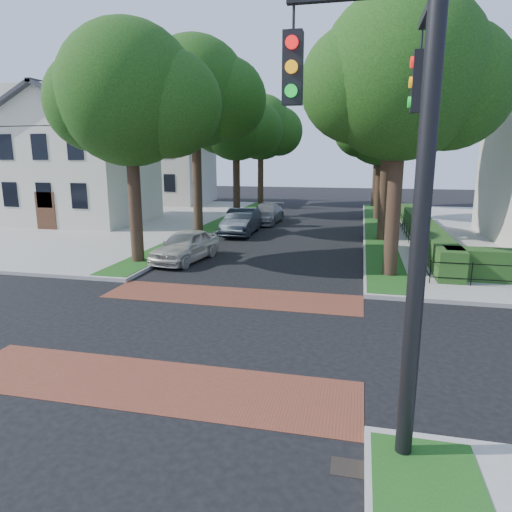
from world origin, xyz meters
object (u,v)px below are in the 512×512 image
(parked_car_rear, at_px, (266,214))
(traffic_signal, at_px, (408,164))
(parked_car_middle, at_px, (241,222))
(parked_car_front, at_px, (185,246))

(parked_car_rear, bearing_deg, traffic_signal, -71.90)
(parked_car_middle, distance_m, parked_car_rear, 5.05)
(parked_car_front, height_order, parked_car_rear, parked_car_front)
(parked_car_middle, bearing_deg, parked_car_rear, 82.35)
(parked_car_front, height_order, parked_car_middle, parked_car_middle)
(parked_car_front, xyz_separation_m, parked_car_rear, (1.19, 12.79, -0.04))
(traffic_signal, xyz_separation_m, parked_car_front, (-8.49, 12.43, -3.97))
(parked_car_middle, bearing_deg, parked_car_front, -96.27)
(traffic_signal, bearing_deg, parked_car_rear, 106.14)
(parked_car_front, bearing_deg, parked_car_rear, 93.32)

